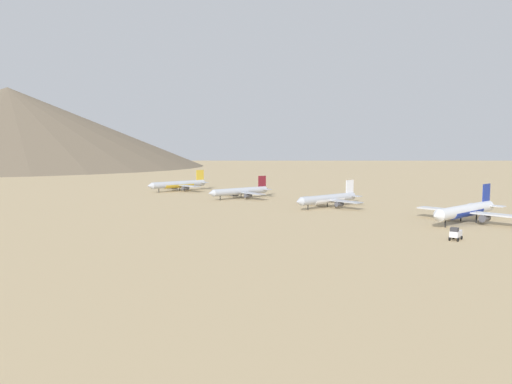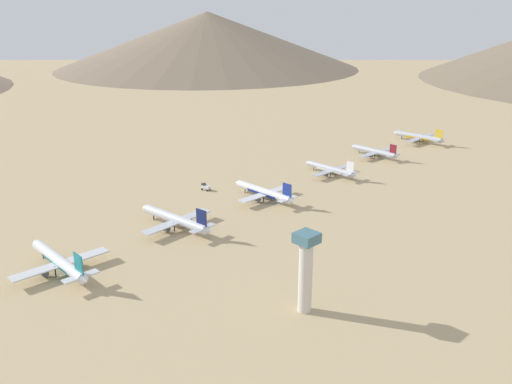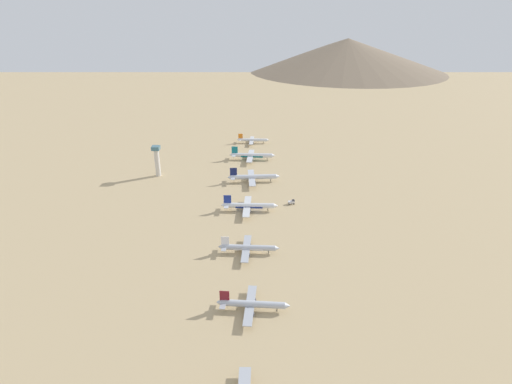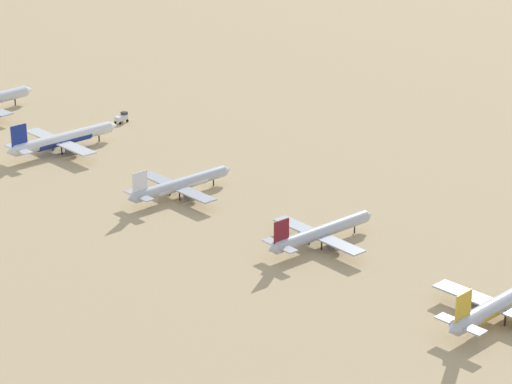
{
  "view_description": "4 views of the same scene",
  "coord_description": "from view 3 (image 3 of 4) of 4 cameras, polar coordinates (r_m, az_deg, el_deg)",
  "views": [
    {
      "loc": [
        164.54,
        75.35,
        26.71
      ],
      "look_at": [
        8.62,
        -98.38,
        5.04
      ],
      "focal_mm": 33.45,
      "sensor_mm": 36.0,
      "label": 1
    },
    {
      "loc": [
        -201.86,
        199.53,
        102.54
      ],
      "look_at": [
        -4.52,
        6.61,
        6.14
      ],
      "focal_mm": 38.59,
      "sensor_mm": 36.0,
      "label": 2
    },
    {
      "loc": [
        11.26,
        -287.68,
        147.8
      ],
      "look_at": [
        1.11,
        20.92,
        6.69
      ],
      "focal_mm": 28.62,
      "sensor_mm": 36.0,
      "label": 3
    },
    {
      "loc": [
        -192.76,
        -299.64,
        120.08
      ],
      "look_at": [
        12.76,
        -80.0,
        3.09
      ],
      "focal_mm": 74.55,
      "sensor_mm": 36.0,
      "label": 4
    }
  ],
  "objects": [
    {
      "name": "ground_plane",
      "position": [
        323.62,
        -0.32,
        -2.61
      ],
      "size": [
        2122.46,
        2122.46,
        0.0
      ],
      "primitive_type": "plane",
      "color": "tan"
    },
    {
      "name": "parked_jet_1",
      "position": [
        224.14,
        -0.58,
        -15.39
      ],
      "size": [
        39.9,
        32.39,
        11.51
      ],
      "color": "#B2B7C1",
      "rests_on": "ground"
    },
    {
      "name": "parked_jet_2",
      "position": [
        268.96,
        -1.13,
        -7.79
      ],
      "size": [
        40.55,
        32.86,
        11.71
      ],
      "color": "#B2B7C1",
      "rests_on": "ground"
    },
    {
      "name": "parked_jet_3",
      "position": [
        321.75,
        -1.03,
        -1.92
      ],
      "size": [
        45.35,
        36.71,
        13.12
      ],
      "color": "silver",
      "rests_on": "ground"
    },
    {
      "name": "parked_jet_4",
      "position": [
        374.69,
        -0.44,
        2.11
      ],
      "size": [
        48.64,
        39.59,
        14.02
      ],
      "color": "silver",
      "rests_on": "ground"
    },
    {
      "name": "parked_jet_5",
      "position": [
        430.45,
        -0.6,
        5.14
      ],
      "size": [
        48.83,
        39.59,
        14.1
      ],
      "color": "silver",
      "rests_on": "ground"
    },
    {
      "name": "parked_jet_6",
      "position": [
        484.99,
        -0.5,
        7.28
      ],
      "size": [
        38.67,
        31.32,
        11.18
      ],
      "color": "silver",
      "rests_on": "ground"
    },
    {
      "name": "service_truck",
      "position": [
        334.37,
        5.0,
        -1.38
      ],
      "size": [
        5.54,
        3.56,
        3.9
      ],
      "color": "silver",
      "rests_on": "ground"
    },
    {
      "name": "control_tower",
      "position": [
        395.38,
        -13.67,
        4.45
      ],
      "size": [
        7.2,
        7.2,
        29.55
      ],
      "color": "beige",
      "rests_on": "ground"
    },
    {
      "name": "desert_hill_2",
      "position": [
        1076.09,
        12.59,
        18.19
      ],
      "size": [
        475.87,
        475.87,
        77.21
      ],
      "primitive_type": "cone",
      "color": "#7A6854",
      "rests_on": "ground"
    }
  ]
}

